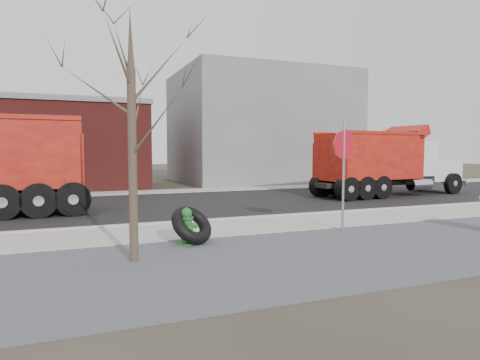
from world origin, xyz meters
name	(u,v)px	position (x,y,z in m)	size (l,w,h in m)	color
ground	(233,230)	(0.00, 0.00, 0.00)	(120.00, 120.00, 0.00)	#383328
gravel_verge	(291,257)	(0.00, -3.50, 0.01)	(60.00, 5.00, 0.03)	slate
sidewalk	(230,227)	(0.00, 0.25, 0.03)	(60.00, 2.50, 0.06)	#9E9B93
curb	(216,220)	(0.00, 1.55, 0.06)	(60.00, 0.15, 0.11)	#9E9B93
road	(181,204)	(0.00, 6.30, 0.01)	(60.00, 9.40, 0.02)	black
far_sidewalk	(156,192)	(0.00, 12.00, 0.03)	(60.00, 2.00, 0.06)	#9E9B93
building_grey	(259,128)	(9.00, 18.00, 4.00)	(12.00, 10.00, 8.00)	gray
bare_tree	(131,103)	(-3.20, -2.60, 3.30)	(3.20, 3.20, 5.20)	#382D23
fire_hydrant	(187,228)	(-1.77, -1.45, 0.43)	(0.53, 0.51, 0.93)	#27672E
truck_tire	(192,225)	(-1.63, -1.41, 0.49)	(1.43, 1.38, 1.01)	black
stop_sign	(344,157)	(2.84, -1.38, 2.13)	(0.84, 0.23, 3.17)	gray
dump_truck_red_a	(386,160)	(10.57, 5.89, 1.81)	(8.87, 3.15, 3.55)	black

